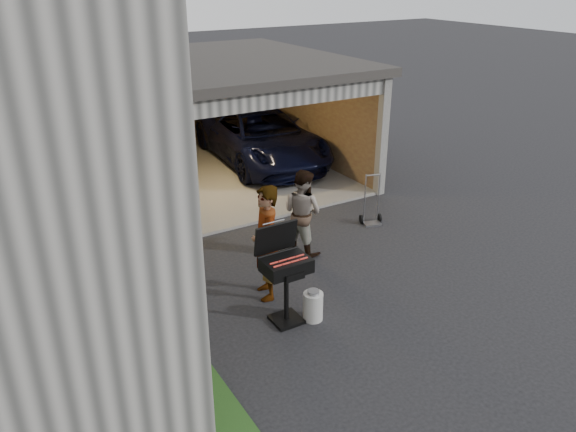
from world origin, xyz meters
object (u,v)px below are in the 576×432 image
minivan (261,139)px  woman (266,243)px  man (302,212)px  propane_tank (313,306)px  bbq_grill (285,268)px  hand_truck (371,214)px  plywood_panel (175,344)px

minivan → woman: size_ratio=2.65×
man → propane_tank: bearing=132.1°
bbq_grill → propane_tank: bearing=-28.3°
hand_truck → woman: bearing=-138.9°
woman → bbq_grill: size_ratio=1.25×
woman → minivan: bearing=166.5°
propane_tank → plywood_panel: plywood_panel is taller
bbq_grill → plywood_panel: bearing=-171.2°
minivan → propane_tank: 7.44m
minivan → plywood_panel: 8.56m
minivan → bbq_grill: bbq_grill is taller
woman → man: size_ratio=1.17×
woman → man: (1.30, 1.00, -0.14)m
woman → plywood_panel: 2.22m
woman → plywood_panel: woman is taller
minivan → man: bearing=-105.2°
minivan → bbq_grill: 7.39m
man → plywood_panel: bearing=102.4°
minivan → hand_truck: minivan is taller
man → bbq_grill: (-1.40, -1.75, 0.09)m
plywood_panel → minivan: bearing=54.2°
propane_tank → plywood_panel: (-2.17, -0.08, 0.20)m
woman → hand_truck: size_ratio=1.76×
man → plywood_panel: (-3.20, -2.03, -0.38)m
minivan → plywood_panel: (-5.00, -6.94, -0.26)m
propane_tank → hand_truck: size_ratio=0.42×
propane_tank → man: bearing=62.1°
minivan → woman: woman is taller
man → propane_tank: size_ratio=3.59×
minivan → man: man is taller
minivan → plywood_panel: minivan is taller
propane_tank → plywood_panel: size_ratio=0.52×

